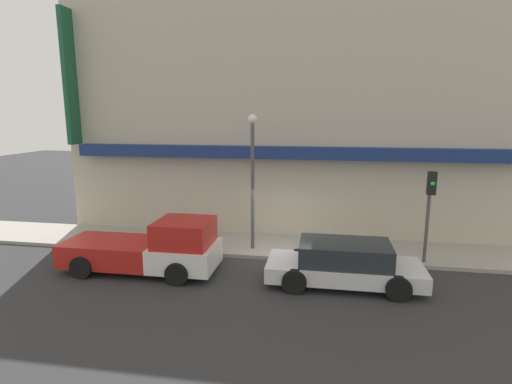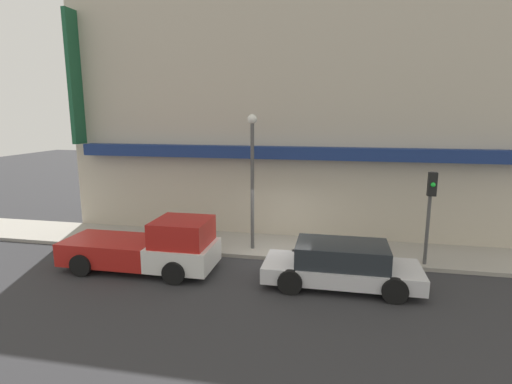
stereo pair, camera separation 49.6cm
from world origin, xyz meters
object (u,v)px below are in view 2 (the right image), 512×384
pickup_truck (150,247)px  traffic_light (430,201)px  street_lamp (252,166)px  fire_hydrant (312,244)px  parked_car (341,265)px

pickup_truck → traffic_light: traffic_light is taller
street_lamp → fire_hydrant: bearing=1.0°
street_lamp → traffic_light: street_lamp is taller
fire_hydrant → traffic_light: 4.47m
pickup_truck → parked_car: size_ratio=1.10×
pickup_truck → traffic_light: bearing=14.1°
pickup_truck → street_lamp: bearing=41.4°
parked_car → traffic_light: bearing=36.1°
parked_car → street_lamp: (-3.39, 2.54, 2.72)m
pickup_truck → parked_car: 6.47m
pickup_truck → traffic_light: size_ratio=1.62×
pickup_truck → fire_hydrant: bearing=27.4°
parked_car → street_lamp: bearing=144.5°
street_lamp → traffic_light: 6.40m
traffic_light → pickup_truck: bearing=-167.8°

